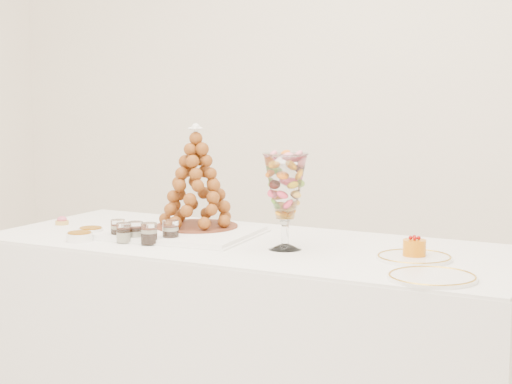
% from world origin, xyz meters
% --- Properties ---
extents(buffet_table, '(1.97, 0.90, 0.73)m').
position_xyz_m(buffet_table, '(-0.00, 0.35, 0.36)').
color(buffet_table, white).
rests_on(buffet_table, ground).
extents(lace_tray, '(0.55, 0.42, 0.02)m').
position_xyz_m(lace_tray, '(-0.31, 0.37, 0.74)').
color(lace_tray, white).
rests_on(lace_tray, buffet_table).
extents(macaron_vase, '(0.15, 0.15, 0.32)m').
position_xyz_m(macaron_vase, '(0.15, 0.28, 0.94)').
color(macaron_vase, white).
rests_on(macaron_vase, buffet_table).
extents(cake_plate, '(0.24, 0.24, 0.01)m').
position_xyz_m(cake_plate, '(0.58, 0.29, 0.74)').
color(cake_plate, white).
rests_on(cake_plate, buffet_table).
extents(spare_plate, '(0.26, 0.26, 0.01)m').
position_xyz_m(spare_plate, '(0.69, 0.04, 0.74)').
color(spare_plate, white).
rests_on(spare_plate, buffet_table).
extents(pink_tart, '(0.05, 0.05, 0.03)m').
position_xyz_m(pink_tart, '(-0.84, 0.39, 0.74)').
color(pink_tart, tan).
rests_on(pink_tart, buffet_table).
extents(verrine_a, '(0.06, 0.06, 0.07)m').
position_xyz_m(verrine_a, '(-0.47, 0.22, 0.76)').
color(verrine_a, white).
rests_on(verrine_a, buffet_table).
extents(verrine_b, '(0.06, 0.06, 0.07)m').
position_xyz_m(verrine_b, '(-0.38, 0.20, 0.77)').
color(verrine_b, white).
rests_on(verrine_b, buffet_table).
extents(verrine_c, '(0.07, 0.07, 0.08)m').
position_xyz_m(verrine_c, '(-0.27, 0.24, 0.77)').
color(verrine_c, white).
rests_on(verrine_c, buffet_table).
extents(verrine_d, '(0.06, 0.06, 0.07)m').
position_xyz_m(verrine_d, '(-0.41, 0.16, 0.77)').
color(verrine_d, white).
rests_on(verrine_d, buffet_table).
extents(verrine_e, '(0.07, 0.07, 0.08)m').
position_xyz_m(verrine_e, '(-0.31, 0.17, 0.77)').
color(verrine_e, white).
rests_on(verrine_e, buffet_table).
extents(ramekin_back, '(0.09, 0.09, 0.03)m').
position_xyz_m(ramekin_back, '(-0.59, 0.23, 0.74)').
color(ramekin_back, white).
rests_on(ramekin_back, buffet_table).
extents(ramekin_front, '(0.09, 0.09, 0.03)m').
position_xyz_m(ramekin_front, '(-0.57, 0.13, 0.74)').
color(ramekin_front, white).
rests_on(ramekin_front, buffet_table).
extents(croquembouche, '(0.31, 0.31, 0.38)m').
position_xyz_m(croquembouche, '(-0.28, 0.47, 0.94)').
color(croquembouche, brown).
rests_on(croquembouche, lace_tray).
extents(mousse_cake, '(0.07, 0.07, 0.06)m').
position_xyz_m(mousse_cake, '(0.58, 0.30, 0.77)').
color(mousse_cake, orange).
rests_on(mousse_cake, cake_plate).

